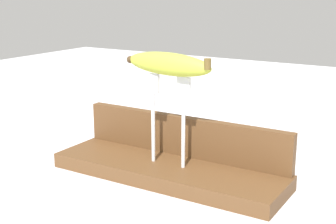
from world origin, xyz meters
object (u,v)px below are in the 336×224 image
(fork_fallen_near, at_px, (208,123))
(fork_fallen_far, at_px, (155,116))
(fork_stand_center, at_px, (167,112))
(banana_raised_center, at_px, (167,64))

(fork_fallen_near, distance_m, fork_fallen_far, 0.16)
(fork_stand_center, distance_m, fork_fallen_near, 0.40)
(banana_raised_center, distance_m, fork_fallen_far, 0.49)
(fork_stand_center, bearing_deg, banana_raised_center, 171.69)
(banana_raised_center, relative_size, fork_fallen_far, 1.30)
(fork_stand_center, height_order, fork_fallen_near, fork_stand_center)
(fork_fallen_near, bearing_deg, banana_raised_center, -74.77)
(fork_stand_center, height_order, banana_raised_center, banana_raised_center)
(fork_stand_center, bearing_deg, fork_fallen_near, 105.24)
(fork_stand_center, relative_size, fork_fallen_near, 1.00)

